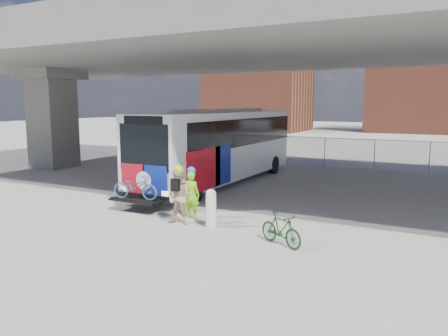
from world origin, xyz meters
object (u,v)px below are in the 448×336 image
Objects in this scene: cyclist_hivis at (192,194)px; bike_parked at (281,229)px; bus at (221,141)px; cyclist_tan at (179,197)px; bollard at (211,207)px.

cyclist_hivis is 4.03m from bike_parked.
bus is 8.37× the size of bike_parked.
cyclist_tan is at bearing 93.11° from cyclist_hivis.
bike_parked is at bearing -12.42° from cyclist_tan.
bus reaches higher than cyclist_tan.
cyclist_tan is at bearing 107.91° from bike_parked.
bus reaches higher than cyclist_hivis.
bollard is 2.68m from bike_parked.
bus reaches higher than bike_parked.
bus is 6.55× the size of cyclist_tan.
cyclist_tan is 1.28× the size of bike_parked.
cyclist_hivis is (2.26, -6.32, -1.23)m from bus.
cyclist_hivis is (-1.18, 0.72, 0.20)m from bollard.
bus is at bearing 102.85° from cyclist_tan.
cyclist_tan is (2.33, -7.18, -1.17)m from bus.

